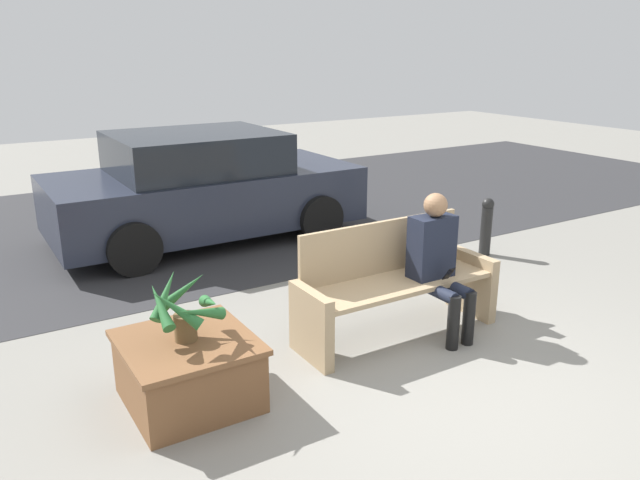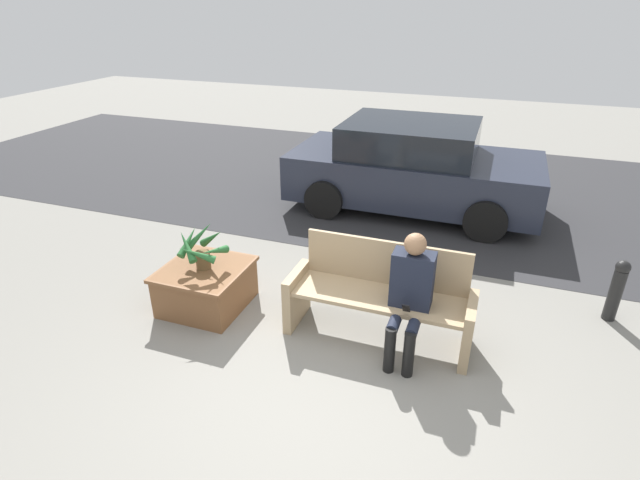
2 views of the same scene
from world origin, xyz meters
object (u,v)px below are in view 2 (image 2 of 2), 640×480
at_px(bench, 380,296).
at_px(planter_box, 206,285).
at_px(person_seated, 410,291).
at_px(potted_plant, 200,248).
at_px(parked_car, 413,167).
at_px(bollard_post, 617,289).

relative_size(bench, planter_box, 2.04).
height_order(person_seated, potted_plant, person_seated).
bearing_deg(bench, parked_car, 95.76).
height_order(potted_plant, bollard_post, potted_plant).
xyz_separation_m(person_seated, potted_plant, (-2.25, 0.04, 0.03)).
distance_m(planter_box, potted_plant, 0.47).
relative_size(planter_box, bollard_post, 1.28).
height_order(bench, planter_box, bench).
bearing_deg(bollard_post, planter_box, -163.33).
xyz_separation_m(bench, planter_box, (-1.93, -0.15, -0.20)).
bearing_deg(potted_plant, person_seated, -0.95).
distance_m(person_seated, parked_car, 3.78).
height_order(person_seated, parked_car, parked_car).
bearing_deg(person_seated, parked_car, 100.22).
bearing_deg(planter_box, person_seated, -1.19).
bearing_deg(bollard_post, bench, -153.93).
bearing_deg(person_seated, bollard_post, 33.69).
height_order(potted_plant, parked_car, parked_car).
bearing_deg(parked_car, bollard_post, -42.62).
bearing_deg(potted_plant, planter_box, 44.68).
bearing_deg(planter_box, parked_car, 66.84).
bearing_deg(bollard_post, parked_car, 137.38).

